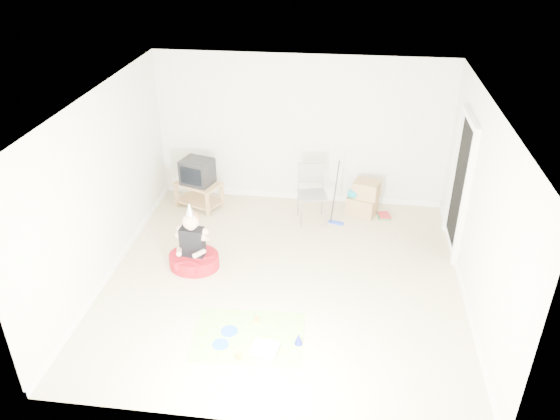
# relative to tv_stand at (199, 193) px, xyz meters

# --- Properties ---
(ground) EXTENTS (5.00, 5.00, 0.00)m
(ground) POSITION_rel_tv_stand_xyz_m (1.72, -1.94, -0.28)
(ground) COLOR beige
(ground) RESTS_ON ground
(doorway_recess) EXTENTS (0.02, 0.90, 2.05)m
(doorway_recess) POSITION_rel_tv_stand_xyz_m (4.20, -0.74, 0.75)
(doorway_recess) COLOR black
(doorway_recess) RESTS_ON ground
(tv_stand) EXTENTS (0.87, 0.73, 0.47)m
(tv_stand) POSITION_rel_tv_stand_xyz_m (0.00, 0.00, 0.00)
(tv_stand) COLOR #A57A4A
(tv_stand) RESTS_ON ground
(crt_tv) EXTENTS (0.60, 0.55, 0.43)m
(crt_tv) POSITION_rel_tv_stand_xyz_m (-0.00, 0.00, 0.41)
(crt_tv) COLOR black
(crt_tv) RESTS_ON tv_stand
(folding_chair) EXTENTS (0.54, 0.52, 1.00)m
(folding_chair) POSITION_rel_tv_stand_xyz_m (1.99, -0.23, 0.21)
(folding_chair) COLOR gray
(folding_chair) RESTS_ON ground
(cardboard_boxes) EXTENTS (0.58, 0.50, 0.60)m
(cardboard_boxes) POSITION_rel_tv_stand_xyz_m (2.84, 0.14, 0.01)
(cardboard_boxes) COLOR #A98252
(cardboard_boxes) RESTS_ON ground
(floor_mop) EXTENTS (0.27, 0.34, 1.02)m
(floor_mop) POSITION_rel_tv_stand_xyz_m (2.40, -0.27, -0.01)
(floor_mop) COLOR blue
(floor_mop) RESTS_ON ground
(book_pile) EXTENTS (0.23, 0.27, 0.05)m
(book_pile) POSITION_rel_tv_stand_xyz_m (3.22, 0.05, -0.25)
(book_pile) COLOR #287A3E
(book_pile) RESTS_ON ground
(seated_woman) EXTENTS (0.79, 0.79, 1.06)m
(seated_woman) POSITION_rel_tv_stand_xyz_m (0.39, -1.79, -0.04)
(seated_woman) COLOR #A10E19
(seated_woman) RESTS_ON ground
(party_mat) EXTENTS (1.41, 1.06, 0.01)m
(party_mat) POSITION_rel_tv_stand_xyz_m (1.44, -3.17, -0.27)
(party_mat) COLOR #E63076
(party_mat) RESTS_ON ground
(birthday_cake) EXTENTS (0.35, 0.29, 0.15)m
(birthday_cake) POSITION_rel_tv_stand_xyz_m (1.69, -3.41, -0.23)
(birthday_cake) COLOR silver
(birthday_cake) RESTS_ON party_mat
(blue_plate_near) EXTENTS (0.24, 0.24, 0.01)m
(blue_plate_near) POSITION_rel_tv_stand_xyz_m (1.19, -3.12, -0.26)
(blue_plate_near) COLOR blue
(blue_plate_near) RESTS_ON party_mat
(blue_plate_far) EXTENTS (0.22, 0.22, 0.01)m
(blue_plate_far) POSITION_rel_tv_stand_xyz_m (1.13, -3.37, -0.26)
(blue_plate_far) COLOR blue
(blue_plate_far) RESTS_ON party_mat
(orange_cup_near) EXTENTS (0.07, 0.07, 0.07)m
(orange_cup_near) POSITION_rel_tv_stand_xyz_m (1.50, -2.89, -0.24)
(orange_cup_near) COLOR orange
(orange_cup_near) RESTS_ON party_mat
(orange_cup_far) EXTENTS (0.09, 0.09, 0.09)m
(orange_cup_far) POSITION_rel_tv_stand_xyz_m (1.40, -3.56, -0.23)
(orange_cup_far) COLOR orange
(orange_cup_far) RESTS_ON party_mat
(blue_party_hat) EXTENTS (0.13, 0.13, 0.15)m
(blue_party_hat) POSITION_rel_tv_stand_xyz_m (2.07, -3.23, -0.19)
(blue_party_hat) COLOR #1920AF
(blue_party_hat) RESTS_ON party_mat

